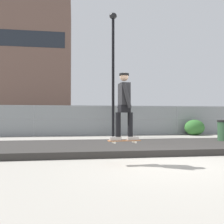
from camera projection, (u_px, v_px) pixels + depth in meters
ground_plane at (164, 165)px, 6.11m from camera, size 120.00×120.00×0.00m
gravel_berm at (134, 146)px, 9.08m from camera, size 17.36×3.78×0.20m
skateboard at (124, 141)px, 6.18m from camera, size 0.81×0.26×0.07m
skater at (124, 102)px, 6.20m from camera, size 0.73×0.60×1.66m
chain_fence at (109, 120)px, 15.62m from camera, size 26.91×0.06×1.85m
street_lamp at (113, 60)px, 14.82m from camera, size 0.44×0.44×7.29m
parked_car_near at (49, 121)px, 17.56m from camera, size 4.46×2.07×1.66m
library_building at (10, 63)px, 44.09m from camera, size 20.95×13.16×20.99m
shrub_left at (195, 127)px, 15.84m from camera, size 1.27×1.04×0.98m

